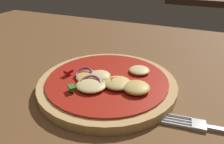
# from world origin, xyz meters

# --- Properties ---
(dining_table) EXTENTS (1.25, 0.89, 0.03)m
(dining_table) POSITION_xyz_m (0.00, 0.00, 0.02)
(dining_table) COLOR brown
(dining_table) RESTS_ON ground
(pizza) EXTENTS (0.23, 0.23, 0.03)m
(pizza) POSITION_xyz_m (-0.02, 0.03, 0.04)
(pizza) COLOR tan
(pizza) RESTS_ON dining_table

